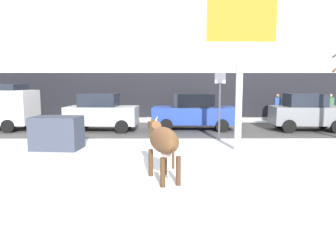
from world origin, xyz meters
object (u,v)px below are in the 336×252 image
pedestrian_far_left (27,108)px  street_sign (220,100)px  pedestrian_near_billboard (330,108)px  pedestrian_by_cars (277,108)px  billboard (241,27)px  dumpster (57,133)px  car_blue_sedan (194,112)px  cow_brown (163,141)px  car_silver_hatchback (102,112)px  car_grey_hatchback (307,112)px

pedestrian_far_left → street_sign: street_sign is taller
pedestrian_near_billboard → pedestrian_by_cars: 3.14m
billboard → dumpster: size_ratio=3.27×
car_blue_sedan → pedestrian_near_billboard: 8.73m
cow_brown → dumpster: size_ratio=1.13×
cow_brown → dumpster: bearing=135.8°
car_blue_sedan → cow_brown: bearing=-99.7°
car_silver_hatchback → car_blue_sedan: (4.66, 0.37, -0.02)m
pedestrian_by_cars → street_sign: bearing=-127.3°
car_blue_sedan → pedestrian_by_cars: 5.82m
pedestrian_by_cars → dumpster: (-10.58, -7.60, -0.28)m
car_silver_hatchback → pedestrian_far_left: (-5.03, 3.01, -0.05)m
street_sign → pedestrian_by_cars: bearing=52.7°
cow_brown → street_sign: (2.32, 5.66, 0.68)m
billboard → pedestrian_near_billboard: bearing=47.6°
car_grey_hatchback → street_sign: street_sign is taller
cow_brown → car_blue_sedan: size_ratio=0.45×
street_sign → car_blue_sedan: bearing=104.8°
cow_brown → car_silver_hatchback: (-3.16, 8.39, -0.07)m
car_silver_hatchback → street_sign: 6.16m
cow_brown → street_sign: 6.16m
car_silver_hatchback → pedestrian_far_left: car_silver_hatchback is taller
car_blue_sedan → street_sign: street_sign is taller
pedestrian_by_cars → pedestrian_far_left: bearing=180.0°
car_grey_hatchback → car_silver_hatchback: bearing=179.7°
pedestrian_by_cars → street_sign: 7.25m
car_blue_sedan → car_grey_hatchback: car_grey_hatchback is taller
cow_brown → street_sign: bearing=67.7°
pedestrian_near_billboard → street_sign: street_sign is taller
pedestrian_by_cars → pedestrian_far_left: 14.87m
pedestrian_by_cars → street_sign: street_sign is taller
pedestrian_by_cars → pedestrian_far_left: size_ratio=1.00×
billboard → pedestrian_far_left: billboard is taller
pedestrian_near_billboard → car_blue_sedan: bearing=-162.4°
cow_brown → pedestrian_far_left: pedestrian_far_left is taller
cow_brown → car_blue_sedan: car_blue_sedan is taller
pedestrian_far_left → dumpster: bearing=-60.6°
pedestrian_near_billboard → pedestrian_by_cars: size_ratio=1.00×
cow_brown → dumpster: 5.45m
pedestrian_near_billboard → pedestrian_far_left: bearing=180.0°
car_grey_hatchback → pedestrian_near_billboard: size_ratio=2.08×
cow_brown → car_grey_hatchback: car_grey_hatchback is taller
cow_brown → car_grey_hatchback: (7.14, 8.33, -0.07)m
car_silver_hatchback → car_blue_sedan: bearing=4.5°
car_blue_sedan → pedestrian_far_left: 10.04m
pedestrian_near_billboard → pedestrian_by_cars: same height
cow_brown → pedestrian_far_left: 14.03m
cow_brown → car_silver_hatchback: 8.96m
cow_brown → car_blue_sedan: (1.50, 8.76, -0.09)m
car_silver_hatchback → street_sign: street_sign is taller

